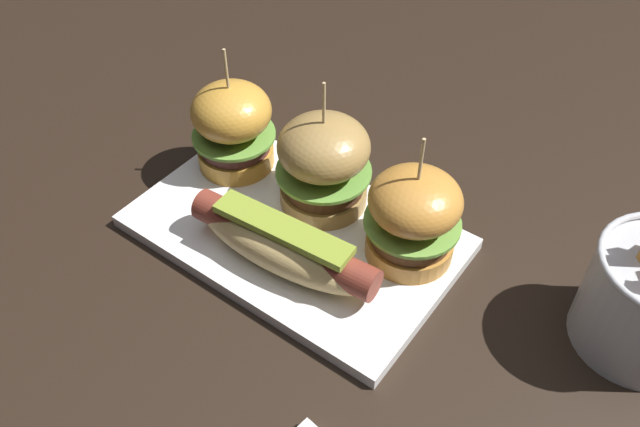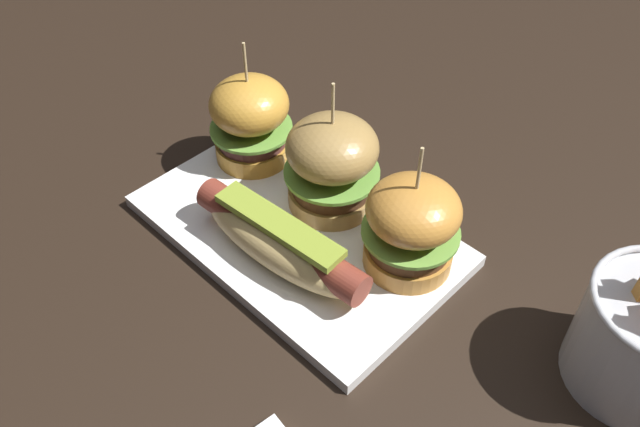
{
  "view_description": "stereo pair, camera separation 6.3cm",
  "coord_description": "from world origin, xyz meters",
  "px_view_note": "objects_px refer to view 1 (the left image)",
  "views": [
    {
      "loc": [
        0.3,
        -0.36,
        0.5
      ],
      "look_at": [
        0.03,
        0.0,
        0.05
      ],
      "focal_mm": 36.65,
      "sensor_mm": 36.0,
      "label": 1
    },
    {
      "loc": [
        0.35,
        -0.32,
        0.5
      ],
      "look_at": [
        0.03,
        0.0,
        0.05
      ],
      "focal_mm": 36.65,
      "sensor_mm": 36.0,
      "label": 2
    }
  ],
  "objects_px": {
    "platter_main": "(295,232)",
    "slider_right": "(413,217)",
    "hot_dog": "(283,245)",
    "slider_left": "(233,126)",
    "slider_center": "(321,161)"
  },
  "relations": [
    {
      "from": "platter_main",
      "to": "slider_center",
      "type": "distance_m",
      "value": 0.08
    },
    {
      "from": "hot_dog",
      "to": "slider_right",
      "type": "relative_size",
      "value": 1.41
    },
    {
      "from": "slider_center",
      "to": "slider_left",
      "type": "bearing_deg",
      "value": -176.17
    },
    {
      "from": "platter_main",
      "to": "hot_dog",
      "type": "xyz_separation_m",
      "value": [
        0.02,
        -0.04,
        0.03
      ]
    },
    {
      "from": "platter_main",
      "to": "slider_right",
      "type": "relative_size",
      "value": 2.31
    },
    {
      "from": "slider_right",
      "to": "slider_left",
      "type": "bearing_deg",
      "value": 179.41
    },
    {
      "from": "platter_main",
      "to": "slider_right",
      "type": "distance_m",
      "value": 0.13
    },
    {
      "from": "hot_dog",
      "to": "slider_left",
      "type": "bearing_deg",
      "value": 147.88
    },
    {
      "from": "platter_main",
      "to": "hot_dog",
      "type": "height_order",
      "value": "hot_dog"
    },
    {
      "from": "platter_main",
      "to": "hot_dog",
      "type": "bearing_deg",
      "value": -63.57
    },
    {
      "from": "platter_main",
      "to": "slider_right",
      "type": "bearing_deg",
      "value": 20.12
    },
    {
      "from": "platter_main",
      "to": "slider_center",
      "type": "relative_size",
      "value": 2.21
    },
    {
      "from": "platter_main",
      "to": "hot_dog",
      "type": "relative_size",
      "value": 1.63
    },
    {
      "from": "hot_dog",
      "to": "slider_left",
      "type": "height_order",
      "value": "slider_left"
    },
    {
      "from": "slider_left",
      "to": "hot_dog",
      "type": "bearing_deg",
      "value": -32.12
    }
  ]
}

